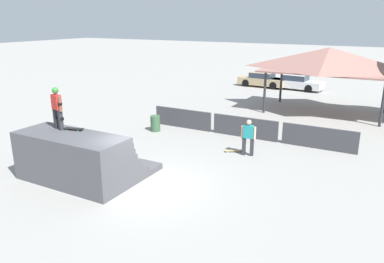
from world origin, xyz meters
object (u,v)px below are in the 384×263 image
bystander_walking (248,136)px  skateboard_on_ground (234,151)px  trash_bin (155,123)px  parked_car_tan (263,80)px  skater_on_deck (57,105)px  skateboard_on_deck (74,129)px  parked_car_white (296,82)px

bystander_walking → skateboard_on_ground: bearing=-20.9°
trash_bin → parked_car_tan: 16.15m
bystander_walking → parked_car_tan: bystander_walking is taller
skateboard_on_ground → skater_on_deck: bearing=-163.1°
skateboard_on_deck → parked_car_tan: (-0.16, 22.62, -1.31)m
skater_on_deck → trash_bin: (-0.16, 6.64, -2.35)m
skateboard_on_ground → trash_bin: 5.17m
bystander_walking → trash_bin: 5.87m
skateboard_on_deck → skateboard_on_ground: 7.19m
bystander_walking → parked_car_tan: bearing=-84.2°
skater_on_deck → parked_car_white: skater_on_deck is taller
skater_on_deck → bystander_walking: skater_on_deck is taller
parked_car_tan → parked_car_white: bearing=4.1°
parked_car_white → bystander_walking: bearing=-76.7°
skater_on_deck → skateboard_on_ground: skater_on_deck is taller
skater_on_deck → parked_car_white: (3.38, 22.79, -2.18)m
skater_on_deck → parked_car_tan: 22.89m
skateboard_on_ground → parked_car_white: bearing=62.9°
skateboard_on_deck → trash_bin: (-0.78, 6.48, -1.49)m
skater_on_deck → skateboard_on_ground: bearing=62.7°
skateboard_on_ground → parked_car_tan: parked_car_tan is taller
skateboard_on_ground → parked_car_tan: size_ratio=0.19×
skater_on_deck → bystander_walking: (5.58, 5.51, -1.87)m
skateboard_on_deck → bystander_walking: 7.36m
skateboard_on_deck → trash_bin: bearing=84.2°
bystander_walking → parked_car_tan: 18.02m
skateboard_on_deck → trash_bin: size_ratio=0.96×
skateboard_on_deck → parked_car_white: bearing=70.4°
bystander_walking → skater_on_deck: bearing=33.9°
bystander_walking → skateboard_on_ground: 1.10m
skateboard_on_deck → trash_bin: skateboard_on_deck is taller
bystander_walking → parked_car_white: 17.42m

